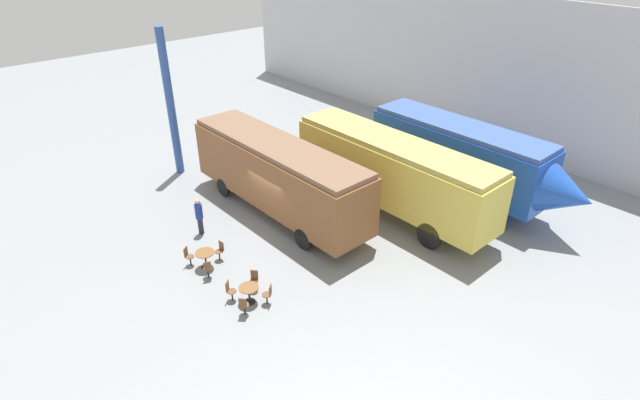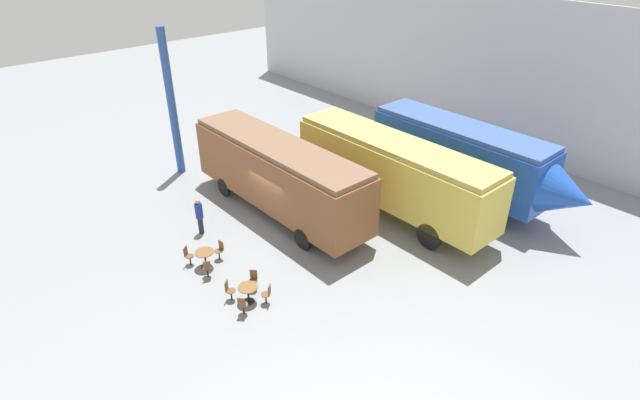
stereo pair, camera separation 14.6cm
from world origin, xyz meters
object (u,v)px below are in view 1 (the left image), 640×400
at_px(visitor_person, 199,215).
at_px(cafe_chair_0, 244,305).
at_px(streamlined_locomotive, 471,158).
at_px(cafe_table_mid, 205,256).
at_px(passenger_coach_wooden, 278,173).
at_px(cafe_table_near, 249,291).
at_px(passenger_coach_vintage, 393,170).

bearing_deg(visitor_person, cafe_chair_0, -15.55).
bearing_deg(streamlined_locomotive, cafe_table_mid, -106.56).
bearing_deg(passenger_coach_wooden, streamlined_locomotive, 55.54).
bearing_deg(passenger_coach_wooden, cafe_table_near, -47.68).
xyz_separation_m(passenger_coach_wooden, cafe_table_near, (4.53, -4.97, -1.60)).
xyz_separation_m(passenger_coach_vintage, visitor_person, (-4.42, -8.00, -1.26)).
height_order(cafe_table_mid, cafe_chair_0, cafe_chair_0).
relative_size(passenger_coach_wooden, cafe_chair_0, 12.25).
height_order(passenger_coach_vintage, passenger_coach_wooden, passenger_coach_vintage).
bearing_deg(visitor_person, cafe_table_near, -11.12).
relative_size(cafe_table_near, cafe_table_mid, 0.95).
bearing_deg(streamlined_locomotive, cafe_table_near, -93.85).
distance_m(passenger_coach_vintage, visitor_person, 9.23).
relative_size(passenger_coach_vintage, cafe_table_mid, 13.75).
bearing_deg(passenger_coach_vintage, cafe_table_mid, -102.47).
bearing_deg(passenger_coach_vintage, passenger_coach_wooden, -131.14).
distance_m(cafe_table_near, visitor_person, 5.50).
bearing_deg(cafe_table_near, cafe_table_mid, -177.99).
bearing_deg(passenger_coach_wooden, passenger_coach_vintage, 48.86).
distance_m(cafe_table_mid, visitor_person, 2.69).
xyz_separation_m(cafe_table_near, cafe_chair_0, (0.48, -0.57, -0.02)).
distance_m(cafe_table_near, cafe_chair_0, 0.75).
bearing_deg(passenger_coach_vintage, visitor_person, -118.92).
relative_size(streamlined_locomotive, cafe_table_mid, 14.43).
height_order(passenger_coach_vintage, cafe_table_near, passenger_coach_vintage).
xyz_separation_m(streamlined_locomotive, visitor_person, (-6.24, -11.77, -1.35)).
bearing_deg(cafe_chair_0, visitor_person, 34.48).
height_order(passenger_coach_wooden, visitor_person, passenger_coach_wooden).
relative_size(passenger_coach_vintage, cafe_table_near, 14.46).
xyz_separation_m(cafe_table_near, visitor_person, (-5.37, 1.06, 0.45)).
bearing_deg(streamlined_locomotive, visitor_person, -117.93).
xyz_separation_m(passenger_coach_vintage, cafe_table_near, (0.95, -9.06, -1.72)).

